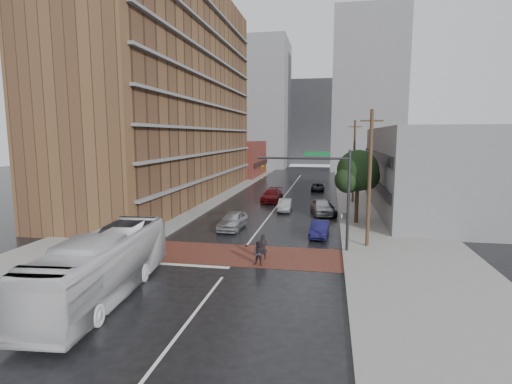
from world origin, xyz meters
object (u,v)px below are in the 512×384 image
Objects in this scene: car_travel_b at (285,205)px; suv_travel at (318,187)px; transit_bus at (103,266)px; car_travel_c at (272,195)px; car_travel_a at (233,221)px; car_parked_mid at (326,209)px; car_parked_far at (321,207)px; pedestrian_b at (259,254)px; pedestrian_a at (263,247)px; car_parked_near at (319,229)px.

suv_travel is (3.01, 16.81, -0.09)m from car_travel_b.
transit_bus is 31.24m from car_travel_c.
car_travel_a is 10.00m from car_travel_b.
car_travel_c is at bearing 122.45° from car_parked_mid.
car_parked_far is (6.23, -7.13, 0.06)m from car_travel_c.
suv_travel is at bearing 95.57° from pedestrian_b.
pedestrian_a is 0.37× the size of car_travel_a.
pedestrian_b is at bearing -111.78° from car_parked_far.
car_parked_near is (4.01, -10.57, -0.02)m from car_travel_b.
suv_travel is at bearing 79.25° from car_travel_a.
car_travel_a reaches higher than car_travel_c.
car_travel_b is (-0.45, 18.64, -0.13)m from pedestrian_b.
car_travel_c reaches higher than suv_travel.
car_parked_far reaches higher than car_travel_a.
car_travel_a is 0.87× the size of car_travel_c.
car_parked_near is (10.45, 14.38, -0.99)m from transit_bus.
pedestrian_a is 0.35× the size of car_parked_far.
car_travel_b is (3.54, 9.35, -0.13)m from car_travel_a.
car_parked_mid is at bearing -16.14° from car_travel_b.
transit_bus reaches higher than car_parked_far.
pedestrian_b is at bearing -110.06° from car_parked_near.
car_parked_far is (3.94, -1.14, 0.17)m from car_travel_b.
pedestrian_b is 0.36× the size of car_parked_mid.
pedestrian_b is at bearing -79.92° from pedestrian_a.
car_travel_c reaches higher than car_travel_b.
car_travel_a is 0.95× the size of car_parked_far.
transit_bus is 10.36m from pedestrian_a.
car_travel_c is (-2.28, 5.99, 0.11)m from car_travel_b.
car_parked_near is 9.44m from car_parked_far.
car_travel_b is 0.91× the size of car_parked_mid.
pedestrian_a is 23.47m from car_travel_c.
car_parked_mid is (1.40, -17.95, 0.07)m from suv_travel.
car_travel_b is at bearing -99.87° from suv_travel.
car_parked_near is at bearing -66.11° from car_travel_c.
car_travel_c is at bearing 88.63° from car_travel_a.
car_parked_far is at bearing 90.31° from pedestrian_a.
car_travel_c is (4.16, 30.95, -0.86)m from transit_bus.
pedestrian_a is at bearing 97.47° from pedestrian_b.
car_travel_c is (-2.79, 23.30, -0.08)m from pedestrian_a.
car_travel_a is 1.13× the size of suv_travel.
pedestrian_a is at bearing -80.09° from car_travel_c.
car_travel_b is at bearing 70.23° from transit_bus.
transit_bus is at bearing -102.46° from suv_travel.
car_parked_far reaches higher than car_parked_mid.
transit_bus reaches higher than car_parked_mid.
car_parked_near is 9.45m from car_parked_mid.
car_travel_a is 1.16× the size of car_travel_b.
pedestrian_b is at bearing -90.33° from car_travel_b.
pedestrian_b is 0.34× the size of car_travel_a.
car_travel_c is at bearing -115.80° from suv_travel.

